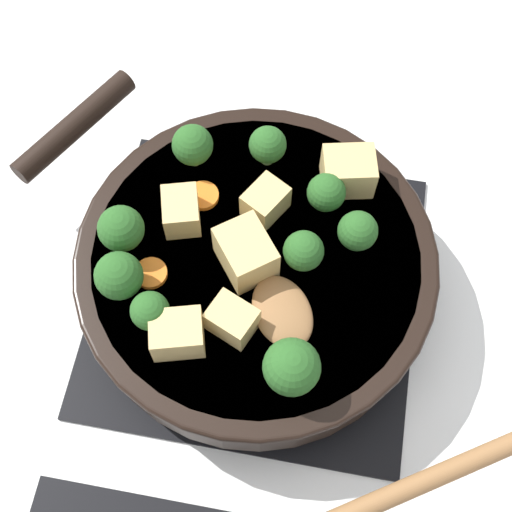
% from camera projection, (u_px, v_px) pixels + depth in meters
% --- Properties ---
extents(ground_plane, '(2.40, 2.40, 0.00)m').
position_uv_depth(ground_plane, '(256.00, 293.00, 0.70)').
color(ground_plane, white).
extents(front_burner_grate, '(0.31, 0.31, 0.03)m').
position_uv_depth(front_burner_grate, '(256.00, 288.00, 0.69)').
color(front_burner_grate, black).
rests_on(front_burner_grate, ground_plane).
extents(skillet_pan, '(0.41, 0.35, 0.06)m').
position_uv_depth(skillet_pan, '(255.00, 267.00, 0.65)').
color(skillet_pan, black).
rests_on(skillet_pan, front_burner_grate).
extents(wooden_spoon, '(0.24, 0.26, 0.02)m').
position_uv_depth(wooden_spoon, '(331.00, 422.00, 0.55)').
color(wooden_spoon, olive).
rests_on(wooden_spoon, skillet_pan).
extents(tofu_cube_center_large, '(0.05, 0.04, 0.03)m').
position_uv_depth(tofu_cube_center_large, '(177.00, 334.00, 0.58)').
color(tofu_cube_center_large, '#DBB770').
rests_on(tofu_cube_center_large, skillet_pan).
extents(tofu_cube_near_handle, '(0.06, 0.06, 0.04)m').
position_uv_depth(tofu_cube_near_handle, '(246.00, 253.00, 0.60)').
color(tofu_cube_near_handle, '#DBB770').
rests_on(tofu_cube_near_handle, skillet_pan).
extents(tofu_cube_east_chunk, '(0.05, 0.05, 0.04)m').
position_uv_depth(tofu_cube_east_chunk, '(348.00, 171.00, 0.64)').
color(tofu_cube_east_chunk, '#DBB770').
rests_on(tofu_cube_east_chunk, skillet_pan).
extents(tofu_cube_west_chunk, '(0.05, 0.04, 0.03)m').
position_uv_depth(tofu_cube_west_chunk, '(232.00, 320.00, 0.58)').
color(tofu_cube_west_chunk, '#DBB770').
rests_on(tofu_cube_west_chunk, skillet_pan).
extents(tofu_cube_back_piece, '(0.04, 0.05, 0.03)m').
position_uv_depth(tofu_cube_back_piece, '(260.00, 201.00, 0.63)').
color(tofu_cube_back_piece, '#DBB770').
rests_on(tofu_cube_back_piece, skillet_pan).
extents(tofu_cube_front_piece, '(0.04, 0.05, 0.03)m').
position_uv_depth(tofu_cube_front_piece, '(181.00, 211.00, 0.63)').
color(tofu_cube_front_piece, '#DBB770').
rests_on(tofu_cube_front_piece, skillet_pan).
extents(broccoli_floret_near_spoon, '(0.04, 0.04, 0.05)m').
position_uv_depth(broccoli_floret_near_spoon, '(121.00, 229.00, 0.61)').
color(broccoli_floret_near_spoon, '#709956').
rests_on(broccoli_floret_near_spoon, skillet_pan).
extents(broccoli_floret_center_top, '(0.03, 0.03, 0.04)m').
position_uv_depth(broccoli_floret_center_top, '(268.00, 145.00, 0.65)').
color(broccoli_floret_center_top, '#709956').
rests_on(broccoli_floret_center_top, skillet_pan).
extents(broccoli_floret_east_rim, '(0.04, 0.04, 0.05)m').
position_uv_depth(broccoli_floret_east_rim, '(119.00, 276.00, 0.59)').
color(broccoli_floret_east_rim, '#709956').
rests_on(broccoli_floret_east_rim, skillet_pan).
extents(broccoli_floret_west_rim, '(0.03, 0.03, 0.04)m').
position_uv_depth(broccoli_floret_west_rim, '(326.00, 193.00, 0.62)').
color(broccoli_floret_west_rim, '#709956').
rests_on(broccoli_floret_west_rim, skillet_pan).
extents(broccoli_floret_north_edge, '(0.04, 0.04, 0.05)m').
position_uv_depth(broccoli_floret_north_edge, '(193.00, 145.00, 0.64)').
color(broccoli_floret_north_edge, '#709956').
rests_on(broccoli_floret_north_edge, skillet_pan).
extents(broccoli_floret_south_cluster, '(0.03, 0.03, 0.04)m').
position_uv_depth(broccoli_floret_south_cluster, '(150.00, 311.00, 0.58)').
color(broccoli_floret_south_cluster, '#709956').
rests_on(broccoli_floret_south_cluster, skillet_pan).
extents(broccoli_floret_mid_floret, '(0.05, 0.05, 0.05)m').
position_uv_depth(broccoli_floret_mid_floret, '(292.00, 367.00, 0.55)').
color(broccoli_floret_mid_floret, '#709956').
rests_on(broccoli_floret_mid_floret, skillet_pan).
extents(broccoli_floret_small_inner, '(0.04, 0.04, 0.04)m').
position_uv_depth(broccoli_floret_small_inner, '(303.00, 253.00, 0.60)').
color(broccoli_floret_small_inner, '#709956').
rests_on(broccoli_floret_small_inner, skillet_pan).
extents(broccoli_floret_tall_stem, '(0.03, 0.03, 0.04)m').
position_uv_depth(broccoli_floret_tall_stem, '(358.00, 231.00, 0.61)').
color(broccoli_floret_tall_stem, '#709956').
rests_on(broccoli_floret_tall_stem, skillet_pan).
extents(carrot_slice_orange_thin, '(0.03, 0.03, 0.01)m').
position_uv_depth(carrot_slice_orange_thin, '(203.00, 196.00, 0.65)').
color(carrot_slice_orange_thin, orange).
rests_on(carrot_slice_orange_thin, skillet_pan).
extents(carrot_slice_near_center, '(0.03, 0.03, 0.01)m').
position_uv_depth(carrot_slice_near_center, '(151.00, 273.00, 0.62)').
color(carrot_slice_near_center, orange).
rests_on(carrot_slice_near_center, skillet_pan).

